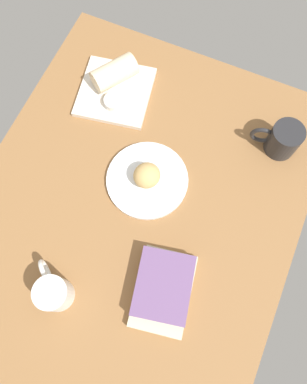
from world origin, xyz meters
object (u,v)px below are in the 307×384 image
Objects in this scene: square_plate at (115,92)px; sauce_cup at (114,102)px; round_plate at (146,180)px; scone_pastry at (146,175)px; book_stack at (163,288)px; coffee_mug at (53,292)px; breakfast_wrap at (114,73)px; second_mug at (283,139)px.

square_plate is 3.68× the size of sauce_cup.
square_plate reaches higher than round_plate.
scone_pastry is 1.30× the size of sauce_cup.
book_stack is 27.67cm from coffee_mug.
round_plate is at bearing -14.91° from scone_pastry.
second_mug is (-1.15, -53.54, -0.02)cm from breakfast_wrap.
sauce_cup is at bearing 97.87° from second_mug.
square_plate is at bearing 42.22° from round_plate.
square_plate is (22.89, 20.62, -3.79)cm from scone_pastry.
square_plate is 1.52× the size of second_mug.
second_mug is at bearing -87.31° from square_plate.
square_plate is 0.93× the size of book_stack.
coffee_mug is (-38.08, 8.52, 4.31)cm from round_plate.
scone_pastry is 0.65× the size of coffee_mug.
coffee_mug is (-37.96, 8.49, 0.42)cm from scone_pastry.
second_mug is (25.33, -31.41, 0.47)cm from scone_pastry.
coffee_mug is at bearing -43.99° from breakfast_wrap.
scone_pastry is at bearing -137.99° from square_plate.
round_plate is 30.85cm from book_stack.
book_stack is at bearing -148.04° from round_plate.
sauce_cup is 0.41× the size of second_mug.
coffee_mug reaches higher than breakfast_wrap.
coffee_mug reaches higher than sauce_cup.
square_plate is 52.25cm from second_mug.
breakfast_wrap is 0.96× the size of second_mug.
second_mug reaches higher than scone_pastry.
breakfast_wrap reaches higher than sauce_cup.
round_plate is at bearing 128.77° from second_mug.
scone_pastry is at bearing -12.61° from coffee_mug.
breakfast_wrap is 1.16× the size of coffee_mug.
sauce_cup is 57.31cm from coffee_mug.
scone_pastry is 0.54× the size of second_mug.
sauce_cup is (-4.49, -1.89, 2.19)cm from square_plate.
scone_pastry reaches higher than square_plate.
round_plate is at bearing -15.88° from breakfast_wrap.
breakfast_wrap is at bearing 22.83° from square_plate.
sauce_cup is (18.39, 18.73, -1.60)cm from scone_pastry.
scone_pastry is 0.35× the size of square_plate.
round_plate is 1.99× the size of coffee_mug.
breakfast_wrap is at bearing 39.89° from scone_pastry.
coffee_mug is 74.81cm from second_mug.
square_plate is 5.79cm from breakfast_wrap.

